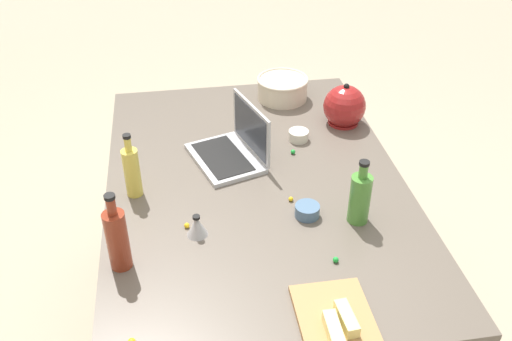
{
  "coord_description": "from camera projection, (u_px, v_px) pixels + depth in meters",
  "views": [
    {
      "loc": [
        -1.67,
        0.27,
        2.13
      ],
      "look_at": [
        0.0,
        0.0,
        0.95
      ],
      "focal_mm": 39.92,
      "sensor_mm": 36.0,
      "label": 1
    }
  ],
  "objects": [
    {
      "name": "candy_2",
      "position": [
        291.0,
        199.0,
        2.0
      ],
      "size": [
        0.02,
        0.02,
        0.02
      ],
      "primitive_type": "sphere",
      "color": "yellow",
      "rests_on": "island_counter"
    },
    {
      "name": "cutting_board",
      "position": [
        338.0,
        326.0,
        1.54
      ],
      "size": [
        0.31,
        0.21,
        0.02
      ],
      "primitive_type": "cube",
      "color": "#AD7F4C",
      "rests_on": "island_counter"
    },
    {
      "name": "island_counter",
      "position": [
        256.0,
        269.0,
        2.35
      ],
      "size": [
        1.59,
        1.09,
        0.9
      ],
      "color": "#4C331E",
      "rests_on": "ground"
    },
    {
      "name": "butter_stick_right",
      "position": [
        333.0,
        330.0,
        1.49
      ],
      "size": [
        0.11,
        0.04,
        0.04
      ],
      "primitive_type": "cube",
      "rotation": [
        0.0,
        0.0,
        -0.01
      ],
      "color": "#F4E58C",
      "rests_on": "cutting_board"
    },
    {
      "name": "candy_5",
      "position": [
        336.0,
        260.0,
        1.75
      ],
      "size": [
        0.02,
        0.02,
        0.02
      ],
      "primitive_type": "sphere",
      "color": "green",
      "rests_on": "island_counter"
    },
    {
      "name": "ramekin_medium",
      "position": [
        299.0,
        135.0,
        2.33
      ],
      "size": [
        0.08,
        0.08,
        0.04
      ],
      "primitive_type": "cylinder",
      "color": "beige",
      "rests_on": "island_counter"
    },
    {
      "name": "bottle_olive",
      "position": [
        360.0,
        197.0,
        1.86
      ],
      "size": [
        0.07,
        0.07,
        0.24
      ],
      "color": "#4C8C38",
      "rests_on": "island_counter"
    },
    {
      "name": "butter_stick_left",
      "position": [
        347.0,
        318.0,
        1.52
      ],
      "size": [
        0.11,
        0.04,
        0.04
      ],
      "primitive_type": "cube",
      "rotation": [
        0.0,
        0.0,
        0.08
      ],
      "color": "#F4E58C",
      "rests_on": "cutting_board"
    },
    {
      "name": "kettle",
      "position": [
        344.0,
        107.0,
        2.41
      ],
      "size": [
        0.21,
        0.18,
        0.2
      ],
      "color": "maroon",
      "rests_on": "island_counter"
    },
    {
      "name": "candy_3",
      "position": [
        187.0,
        225.0,
        1.88
      ],
      "size": [
        0.02,
        0.02,
        0.02
      ],
      "primitive_type": "sphere",
      "color": "yellow",
      "rests_on": "island_counter"
    },
    {
      "name": "bottle_oil",
      "position": [
        132.0,
        171.0,
        1.98
      ],
      "size": [
        0.06,
        0.06,
        0.25
      ],
      "color": "#DBC64C",
      "rests_on": "island_counter"
    },
    {
      "name": "bottle_soy",
      "position": [
        117.0,
        238.0,
        1.68
      ],
      "size": [
        0.07,
        0.07,
        0.27
      ],
      "color": "maroon",
      "rests_on": "island_counter"
    },
    {
      "name": "candy_1",
      "position": [
        293.0,
        152.0,
        2.25
      ],
      "size": [
        0.02,
        0.02,
        0.02
      ],
      "primitive_type": "sphere",
      "color": "green",
      "rests_on": "island_counter"
    },
    {
      "name": "candy_0",
      "position": [
        238.0,
        151.0,
        2.25
      ],
      "size": [
        0.02,
        0.02,
        0.02
      ],
      "primitive_type": "sphere",
      "color": "blue",
      "rests_on": "island_counter"
    },
    {
      "name": "kitchen_timer",
      "position": [
        197.0,
        226.0,
        1.84
      ],
      "size": [
        0.07,
        0.07,
        0.08
      ],
      "color": "#B2B2B7",
      "rests_on": "island_counter"
    },
    {
      "name": "ramekin_small",
      "position": [
        307.0,
        211.0,
        1.92
      ],
      "size": [
        0.08,
        0.08,
        0.04
      ],
      "primitive_type": "cylinder",
      "color": "slate",
      "rests_on": "island_counter"
    },
    {
      "name": "ground_plane",
      "position": [
        256.0,
        340.0,
        2.61
      ],
      "size": [
        12.0,
        12.0,
        0.0
      ],
      "primitive_type": "plane",
      "color": "#B7A88E"
    },
    {
      "name": "mixing_bowl_large",
      "position": [
        282.0,
        88.0,
        2.6
      ],
      "size": [
        0.24,
        0.24,
        0.1
      ],
      "color": "beige",
      "rests_on": "island_counter"
    },
    {
      "name": "laptop",
      "position": [
        234.0,
        148.0,
        2.2
      ],
      "size": [
        0.36,
        0.31,
        0.22
      ],
      "color": "#B7B7BC",
      "rests_on": "island_counter"
    }
  ]
}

